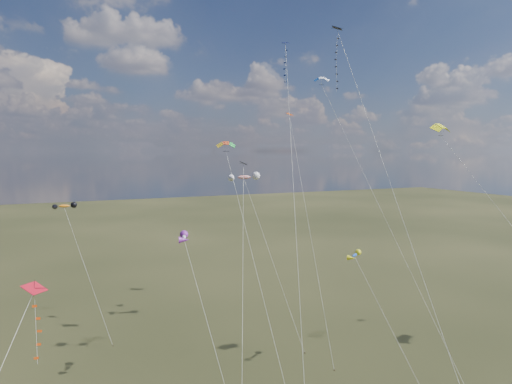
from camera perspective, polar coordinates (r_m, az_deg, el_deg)
name	(u,v)px	position (r m, az deg, el deg)	size (l,w,h in m)	color
diamond_black_high	(343,76)	(47.72, 10.86, 14.08)	(3.99, 24.97, 36.13)	black
diamond_navy_tall	(287,83)	(55.63, 3.84, 13.48)	(11.27, 25.02, 36.76)	#07074A
diamond_black_mid	(243,234)	(45.68, -1.63, -5.23)	(7.04, 15.73, 22.28)	black
diamond_red_low	(30,337)	(30.55, -26.45, -15.90)	(8.32, 10.62, 15.69)	#B31020
diamond_orange_center	(301,178)	(58.70, 5.59, 1.82)	(3.83, 17.00, 28.70)	#D53C01
parafoil_yellow	(442,127)	(52.51, 22.24, 7.50)	(7.93, 20.69, 26.72)	#D2D710
parafoil_blue_white	(322,80)	(71.65, 8.30, 13.74)	(3.01, 30.98, 35.08)	#0F4EB3
parafoil_tricolor	(226,144)	(55.74, -3.73, 5.98)	(2.49, 19.62, 24.99)	gold
novelty_orange_black	(64,207)	(64.74, -22.83, -1.69)	(6.03, 9.55, 16.74)	orange
novelty_white_purple	(184,238)	(46.39, -8.96, -5.68)	(1.74, 14.58, 15.33)	silver
novelty_redwhite_stripe	(244,178)	(61.37, -1.48, 1.82)	(4.43, 13.29, 20.60)	red
novelty_blue_yellow	(355,256)	(50.75, 12.29, -7.82)	(2.44, 11.75, 12.63)	#1747B7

